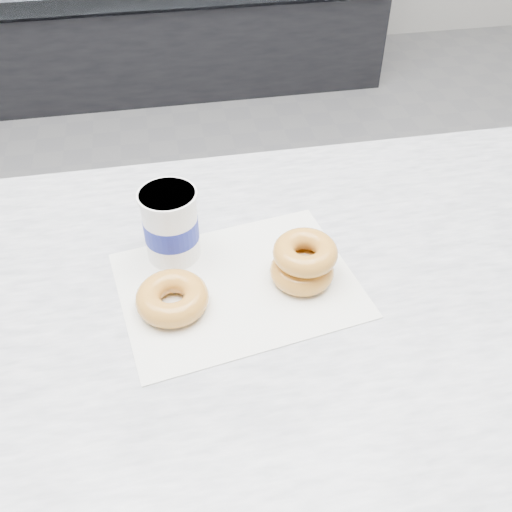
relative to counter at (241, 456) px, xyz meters
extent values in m
plane|color=gray|center=(0.00, 0.60, -0.45)|extent=(5.00, 5.00, 0.00)
cube|color=#333335|center=(0.00, 0.00, -0.02)|extent=(3.00, 0.70, 0.86)
cube|color=silver|center=(0.00, 0.00, 0.43)|extent=(3.06, 0.76, 0.04)
cube|color=black|center=(0.00, 2.70, -0.20)|extent=(2.40, 0.70, 0.50)
cube|color=silver|center=(0.01, 0.03, 0.45)|extent=(0.38, 0.31, 0.00)
torus|color=gold|center=(-0.09, 0.00, 0.47)|extent=(0.13, 0.13, 0.04)
torus|color=gold|center=(0.10, 0.02, 0.47)|extent=(0.09, 0.09, 0.03)
torus|color=gold|center=(0.11, 0.02, 0.50)|extent=(0.13, 0.13, 0.03)
cylinder|color=white|center=(-0.08, 0.11, 0.51)|extent=(0.11, 0.11, 0.12)
cylinder|color=white|center=(-0.08, 0.11, 0.56)|extent=(0.09, 0.09, 0.01)
cylinder|color=navy|center=(-0.08, 0.11, 0.50)|extent=(0.11, 0.11, 0.04)
camera|label=1|loc=(-0.08, -0.56, 1.05)|focal=40.00mm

